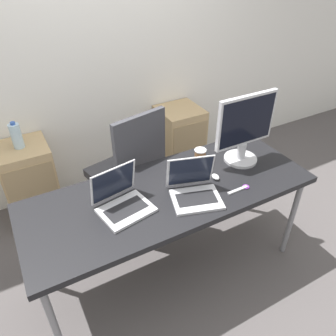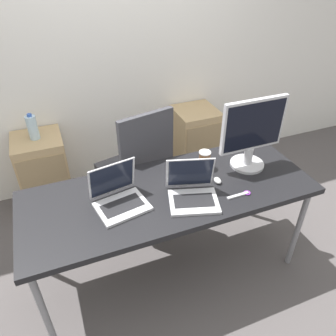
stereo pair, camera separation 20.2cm
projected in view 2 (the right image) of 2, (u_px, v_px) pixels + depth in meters
ground_plane at (170, 266)px, 2.51m from camera, size 14.00×14.00×0.00m
wall_back at (111, 48)px, 2.78m from camera, size 10.00×0.05×2.60m
desk at (170, 196)px, 2.11m from camera, size 1.87×0.71×0.75m
office_chair at (137, 179)px, 2.75m from camera, size 0.57×0.61×1.08m
cabinet_left at (45, 173)px, 2.91m from camera, size 0.41×0.42×0.71m
cabinet_right at (195, 142)px, 3.36m from camera, size 0.41×0.42×0.71m
water_bottle at (33, 127)px, 2.65m from camera, size 0.08×0.08×0.22m
laptop_left at (192, 192)px, 1.99m from camera, size 0.35×0.35×0.25m
laptop_right at (119, 197)px, 1.95m from camera, size 0.33×0.32×0.25m
monitor at (252, 134)px, 2.16m from camera, size 0.46×0.24×0.50m
mouse at (218, 180)px, 2.14m from camera, size 0.04×0.06×0.03m
coffee_cup_white at (174, 174)px, 2.13m from camera, size 0.08×0.08×0.11m
coffee_cup_brown at (204, 160)px, 2.25m from camera, size 0.08×0.08×0.13m
scissors at (241, 195)px, 2.04m from camera, size 0.16×0.04×0.01m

